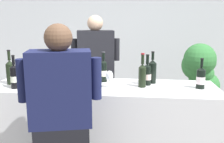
# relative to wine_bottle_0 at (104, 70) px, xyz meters

# --- Properties ---
(wall_back) EXTENTS (8.00, 0.10, 2.80)m
(wall_back) POSITION_rel_wine_bottle_0_xyz_m (0.02, 2.42, 0.27)
(wall_back) COLOR silver
(wall_back) RESTS_ON ground_plane
(counter) EXTENTS (2.29, 0.68, 1.00)m
(counter) POSITION_rel_wine_bottle_0_xyz_m (0.02, -0.18, -0.62)
(counter) COLOR white
(counter) RESTS_ON ground_plane
(wine_bottle_0) EXTENTS (0.07, 0.07, 0.33)m
(wine_bottle_0) POSITION_rel_wine_bottle_0_xyz_m (0.00, 0.00, 0.00)
(wine_bottle_0) COLOR black
(wine_bottle_0) RESTS_ON counter
(wine_bottle_1) EXTENTS (0.08, 0.08, 0.34)m
(wine_bottle_1) POSITION_rel_wine_bottle_0_xyz_m (0.52, -0.00, 0.01)
(wine_bottle_1) COLOR black
(wine_bottle_1) RESTS_ON counter
(wine_bottle_2) EXTENTS (0.08, 0.08, 0.36)m
(wine_bottle_2) POSITION_rel_wine_bottle_0_xyz_m (-0.95, -0.20, 0.01)
(wine_bottle_2) COLOR black
(wine_bottle_2) RESTS_ON counter
(wine_bottle_3) EXTENTS (0.08, 0.08, 0.34)m
(wine_bottle_3) POSITION_rel_wine_bottle_0_xyz_m (0.41, -0.17, 0.00)
(wine_bottle_3) COLOR black
(wine_bottle_3) RESTS_ON counter
(wine_bottle_4) EXTENTS (0.08, 0.08, 0.31)m
(wine_bottle_4) POSITION_rel_wine_bottle_0_xyz_m (0.46, -0.09, -0.01)
(wine_bottle_4) COLOR black
(wine_bottle_4) RESTS_ON counter
(wine_bottle_5) EXTENTS (0.08, 0.08, 0.30)m
(wine_bottle_5) POSITION_rel_wine_bottle_0_xyz_m (0.97, -0.17, -0.02)
(wine_bottle_5) COLOR black
(wine_bottle_5) RESTS_ON counter
(wine_bottle_6) EXTENTS (0.08, 0.08, 0.33)m
(wine_bottle_6) POSITION_rel_wine_bottle_0_xyz_m (-0.82, -0.36, -0.01)
(wine_bottle_6) COLOR black
(wine_bottle_6) RESTS_ON counter
(wine_glass) EXTENTS (0.08, 0.08, 0.17)m
(wine_glass) POSITION_rel_wine_bottle_0_xyz_m (0.09, -0.23, -0.01)
(wine_glass) COLOR silver
(wine_glass) RESTS_ON counter
(ice_bucket) EXTENTS (0.22, 0.22, 0.24)m
(ice_bucket) POSITION_rel_wine_bottle_0_xyz_m (-0.54, -0.02, 0.00)
(ice_bucket) COLOR silver
(ice_bucket) RESTS_ON counter
(person_server) EXTENTS (0.60, 0.33, 1.72)m
(person_server) POSITION_rel_wine_bottle_0_xyz_m (-0.17, 0.51, -0.29)
(person_server) COLOR black
(person_server) RESTS_ON ground_plane
(person_guest) EXTENTS (0.59, 0.34, 1.64)m
(person_guest) POSITION_rel_wine_bottle_0_xyz_m (-0.20, -0.88, -0.33)
(person_guest) COLOR black
(person_guest) RESTS_ON ground_plane
(potted_shrub) EXTENTS (0.58, 0.56, 1.33)m
(potted_shrub) POSITION_rel_wine_bottle_0_xyz_m (1.30, 1.18, -0.26)
(potted_shrub) COLOR brown
(potted_shrub) RESTS_ON ground_plane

